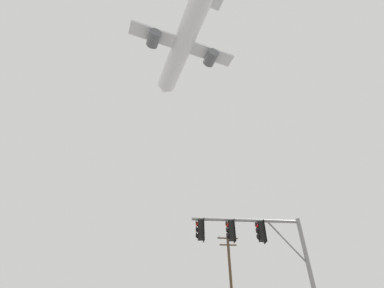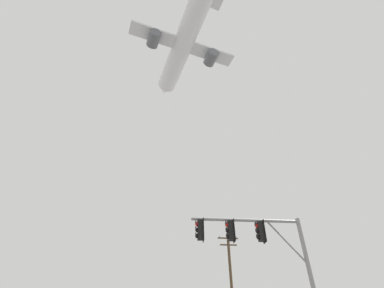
# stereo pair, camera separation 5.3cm
# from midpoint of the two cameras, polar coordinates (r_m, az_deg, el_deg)

# --- Properties ---
(signal_pole_near) EXTENTS (5.35, 0.49, 5.95)m
(signal_pole_near) POSITION_cam_midpoint_polar(r_m,az_deg,el_deg) (13.55, 14.31, -20.31)
(signal_pole_near) COLOR gray
(signal_pole_near) RESTS_ON ground
(utility_pole) EXTENTS (2.20, 0.28, 10.29)m
(utility_pole) POSITION_cam_midpoint_polar(r_m,az_deg,el_deg) (29.85, 8.42, -27.23)
(utility_pole) COLOR brown
(utility_pole) RESTS_ON ground
(airplane) EXTENTS (20.51, 26.55, 7.31)m
(airplane) POSITION_cam_midpoint_polar(r_m,az_deg,el_deg) (55.51, -2.00, 20.07)
(airplane) COLOR white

